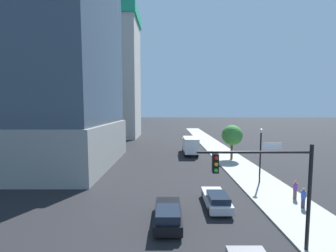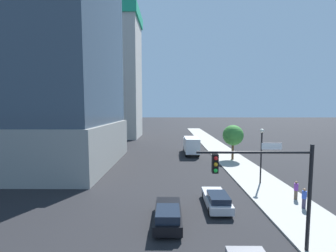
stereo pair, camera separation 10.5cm
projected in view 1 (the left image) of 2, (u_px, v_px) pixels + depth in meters
sidewalk at (245, 170)px, 27.71m from camera, size 5.12×120.00×0.15m
construction_building at (113, 70)px, 59.65m from camera, size 25.34×12.82×42.72m
traffic_light_pole at (269, 176)px, 11.65m from camera, size 6.45×0.48×6.18m
street_lamp at (261, 148)px, 22.58m from camera, size 0.44×0.44×5.94m
street_tree at (232, 135)px, 33.31m from camera, size 3.23×3.23×5.51m
car_silver at (217, 199)px, 17.43m from camera, size 1.82×4.30×1.37m
car_black at (168, 214)px, 14.85m from camera, size 1.89×4.50×1.48m
box_truck at (190, 145)px, 38.00m from camera, size 2.41×7.00×3.15m
pedestrian_purple_shirt at (296, 190)px, 18.69m from camera, size 0.34×0.34×1.66m
pedestrian_blue_shirt at (304, 198)px, 17.01m from camera, size 0.34×0.34×1.64m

